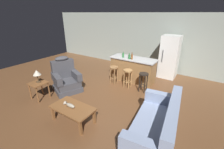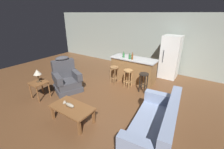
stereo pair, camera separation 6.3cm
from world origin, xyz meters
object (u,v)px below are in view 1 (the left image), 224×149
(recliner_near_lamp, at_px, (66,79))
(bar_stool_right, at_px, (143,79))
(bottle_tall_green, at_px, (123,55))
(bottle_short_amber, at_px, (132,57))
(table_lamp, at_px, (37,73))
(bar_stool_left, at_px, (114,72))
(bar_stool_middle, at_px, (128,75))
(kitchen_island, at_px, (133,69))
(refrigerator, at_px, (169,57))
(bottle_wine_dark, at_px, (129,57))
(coffee_table, at_px, (73,109))
(end_table, at_px, (39,85))
(fish_figurine, at_px, (69,105))
(couch, at_px, (157,127))

(recliner_near_lamp, relative_size, bar_stool_right, 1.76)
(bottle_tall_green, xyz_separation_m, bottle_short_amber, (0.42, -0.07, 0.02))
(recliner_near_lamp, height_order, table_lamp, recliner_near_lamp)
(bar_stool_left, xyz_separation_m, bar_stool_middle, (0.61, 0.00, 0.00))
(table_lamp, distance_m, kitchen_island, 3.45)
(refrigerator, distance_m, bottle_wine_dark, 1.80)
(coffee_table, bearing_deg, refrigerator, 74.48)
(coffee_table, relative_size, table_lamp, 2.68)
(bar_stool_right, distance_m, bottle_short_amber, 1.01)
(bottle_short_amber, bearing_deg, bar_stool_left, -139.89)
(bar_stool_left, height_order, bottle_tall_green, bottle_tall_green)
(kitchen_island, distance_m, bar_stool_left, 0.80)
(bottle_short_amber, bearing_deg, end_table, -124.84)
(kitchen_island, xyz_separation_m, bar_stool_middle, (0.11, -0.63, -0.01))
(kitchen_island, bearing_deg, refrigerator, 48.34)
(bar_stool_right, bearing_deg, fish_figurine, -110.46)
(fish_figurine, relative_size, recliner_near_lamp, 0.28)
(fish_figurine, bearing_deg, bottle_wine_dark, 87.79)
(table_lamp, distance_m, bottle_short_amber, 3.29)
(couch, bearing_deg, end_table, -0.94)
(kitchen_island, bearing_deg, couch, -54.10)
(bar_stool_right, bearing_deg, bar_stool_left, 180.00)
(fish_figurine, height_order, table_lamp, table_lamp)
(bar_stool_left, relative_size, bottle_wine_dark, 3.14)
(coffee_table, relative_size, bar_stool_left, 1.62)
(refrigerator, relative_size, bottle_wine_dark, 8.14)
(coffee_table, height_order, bottle_short_amber, bottle_short_amber)
(kitchen_island, xyz_separation_m, bottle_short_amber, (0.02, -0.19, 0.58))
(refrigerator, bearing_deg, bar_stool_middle, -117.57)
(recliner_near_lamp, bearing_deg, bottle_wine_dark, 73.90)
(refrigerator, distance_m, bottle_short_amber, 1.75)
(bottle_short_amber, bearing_deg, kitchen_island, 97.45)
(recliner_near_lamp, height_order, bar_stool_middle, recliner_near_lamp)
(recliner_near_lamp, xyz_separation_m, end_table, (-0.26, -0.87, 0.04))
(bar_stool_middle, xyz_separation_m, bottle_wine_dark, (-0.20, 0.46, 0.56))
(bottle_short_amber, bearing_deg, recliner_near_lamp, -131.31)
(fish_figurine, distance_m, kitchen_island, 3.12)
(table_lamp, relative_size, bottle_tall_green, 1.81)
(bottle_short_amber, height_order, bottle_wine_dark, bottle_short_amber)
(coffee_table, xyz_separation_m, kitchen_island, (0.12, 3.10, 0.11))
(bar_stool_left, bearing_deg, bottle_tall_green, 78.26)
(kitchen_island, bearing_deg, table_lamp, -122.94)
(bottle_tall_green, bearing_deg, bottle_short_amber, -9.36)
(table_lamp, relative_size, bar_stool_left, 0.60)
(bar_stool_right, bearing_deg, bottle_wine_dark, 150.67)
(coffee_table, bearing_deg, table_lamp, 172.86)
(bar_stool_middle, distance_m, bottle_short_amber, 0.73)
(fish_figurine, xyz_separation_m, recliner_near_lamp, (-1.39, 1.07, -0.04))
(couch, distance_m, table_lamp, 3.74)
(couch, bearing_deg, fish_figurine, 9.44)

